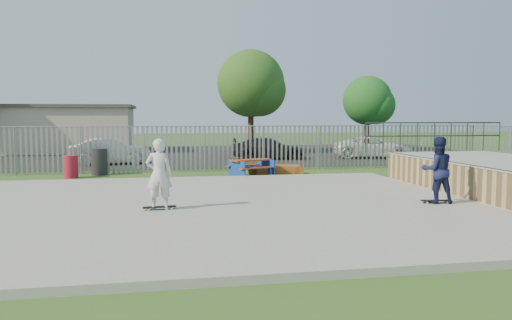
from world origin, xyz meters
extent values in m
plane|color=#3B6322|center=(0.00, 0.00, 0.00)|extent=(120.00, 120.00, 0.00)
cube|color=gray|center=(0.00, 0.00, 0.07)|extent=(15.00, 12.00, 0.15)
cube|color=tan|center=(9.50, 1.00, 0.53)|extent=(4.00, 7.00, 1.05)
cube|color=#9E9E99|center=(9.50, 1.00, 1.07)|extent=(4.05, 7.05, 0.04)
cylinder|color=#383A3F|center=(7.52, 1.00, 1.08)|extent=(0.06, 7.00, 0.06)
cube|color=brown|center=(2.72, 6.85, 0.67)|extent=(1.78, 1.21, 0.06)
cube|color=brown|center=(2.92, 6.34, 0.41)|extent=(1.64, 0.85, 0.05)
cube|color=brown|center=(2.51, 7.37, 0.41)|extent=(1.64, 0.85, 0.05)
cube|color=#163B9A|center=(2.72, 6.85, 0.34)|extent=(1.85, 1.74, 0.68)
cube|color=brown|center=(3.82, 7.33, 0.19)|extent=(2.04, 1.26, 0.38)
cylinder|color=maroon|center=(-4.38, 7.64, 0.45)|extent=(0.54, 0.54, 0.90)
cylinder|color=#232325|center=(-3.41, 8.54, 0.55)|extent=(0.66, 0.66, 1.10)
cube|color=black|center=(0.00, 19.00, 0.01)|extent=(40.00, 18.00, 0.02)
imported|color=silver|center=(-3.44, 13.03, 0.68)|extent=(4.20, 2.08, 1.32)
imported|color=black|center=(5.05, 14.64, 0.62)|extent=(4.34, 2.24, 1.21)
imported|color=white|center=(11.18, 14.30, 0.64)|extent=(4.83, 3.02, 1.24)
cube|color=beige|center=(-8.00, 23.00, 1.50)|extent=(10.00, 6.00, 3.00)
cube|color=#4C4742|center=(-8.00, 23.00, 3.10)|extent=(10.40, 6.40, 0.20)
cylinder|color=#402A19|center=(4.85, 19.32, 1.95)|extent=(0.37, 0.37, 3.91)
sphere|color=#2B531C|center=(4.85, 19.32, 4.56)|extent=(4.37, 4.37, 4.37)
cylinder|color=#44281B|center=(13.18, 19.95, 1.51)|extent=(0.36, 0.36, 3.03)
sphere|color=#1D561E|center=(13.18, 19.95, 3.54)|extent=(3.39, 3.39, 3.39)
cube|color=black|center=(6.30, -0.97, 0.21)|extent=(0.82, 0.30, 0.02)
cube|color=black|center=(-0.88, -0.60, 0.21)|extent=(0.82, 0.28, 0.02)
imported|color=#151B42|center=(6.30, -0.97, 1.02)|extent=(0.93, 0.77, 1.74)
imported|color=silver|center=(-0.88, -0.60, 1.02)|extent=(0.67, 0.46, 1.74)
camera|label=1|loc=(-0.74, -12.89, 2.42)|focal=35.00mm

